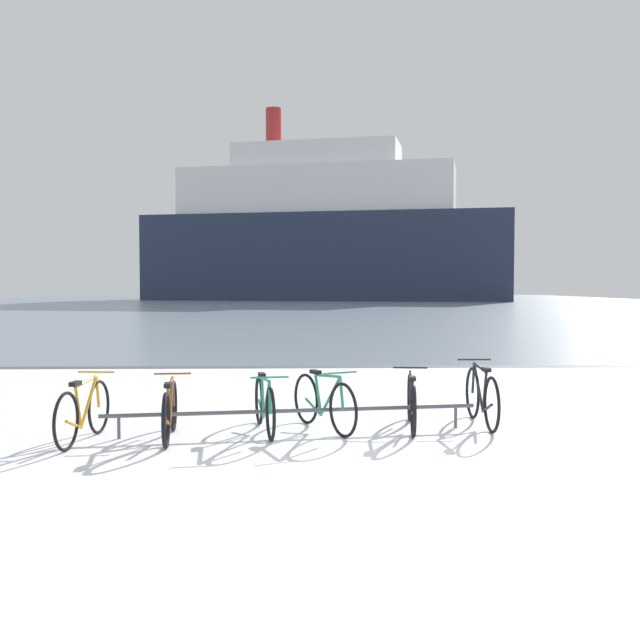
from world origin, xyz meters
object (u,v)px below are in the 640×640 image
object	(u,v)px
bicycle_4	(412,402)
bicycle_5	(482,397)
bicycle_0	(84,412)
bicycle_2	(265,405)
ferry_ship	(323,235)
bicycle_3	(324,402)
bicycle_1	(170,411)

from	to	relation	value
bicycle_4	bicycle_5	xyz separation A→B (m)	(0.96, 0.19, 0.04)
bicycle_0	bicycle_2	world-z (taller)	bicycle_0
bicycle_2	bicycle_5	distance (m)	2.88
bicycle_0	bicycle_2	bearing A→B (deg)	13.53
bicycle_5	ferry_ship	distance (m)	76.53
bicycle_0	ferry_ship	xyz separation A→B (m)	(5.38, 77.09, 7.10)
bicycle_0	ferry_ship	bearing A→B (deg)	86.01
ferry_ship	bicycle_3	bearing A→B (deg)	-91.88
bicycle_0	bicycle_1	xyz separation A→B (m)	(0.99, 0.13, -0.02)
bicycle_3	bicycle_5	bearing A→B (deg)	7.88
bicycle_4	bicycle_0	bearing A→B (deg)	-169.97
bicycle_2	bicycle_0	bearing A→B (deg)	-166.47
bicycle_4	bicycle_5	world-z (taller)	bicycle_5
bicycle_0	bicycle_4	size ratio (longest dim) A/B	0.95
ferry_ship	bicycle_5	bearing A→B (deg)	-90.31
bicycle_2	bicycle_5	xyz separation A→B (m)	(2.85, 0.39, 0.03)
bicycle_1	bicycle_3	xyz separation A→B (m)	(1.87, 0.48, 0.02)
bicycle_0	bicycle_3	distance (m)	2.93
bicycle_1	ferry_ship	size ratio (longest dim) A/B	0.04
bicycle_2	bicycle_4	xyz separation A→B (m)	(1.89, 0.20, -0.01)
bicycle_2	bicycle_1	bearing A→B (deg)	-161.27
bicycle_3	ferry_ship	distance (m)	76.86
bicycle_3	bicycle_4	xyz separation A→B (m)	(1.14, 0.10, -0.02)
bicycle_2	bicycle_3	distance (m)	0.76
bicycle_2	bicycle_4	bearing A→B (deg)	6.02
bicycle_2	ferry_ship	xyz separation A→B (m)	(3.27, 76.59, 7.11)
bicycle_0	bicycle_3	xyz separation A→B (m)	(2.87, 0.61, 0.00)
bicycle_2	bicycle_5	world-z (taller)	bicycle_5
bicycle_1	ferry_ship	distance (m)	77.42
bicycle_0	bicycle_4	world-z (taller)	bicycle_0
bicycle_2	bicycle_5	size ratio (longest dim) A/B	1.00
bicycle_4	bicycle_5	bearing A→B (deg)	11.12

